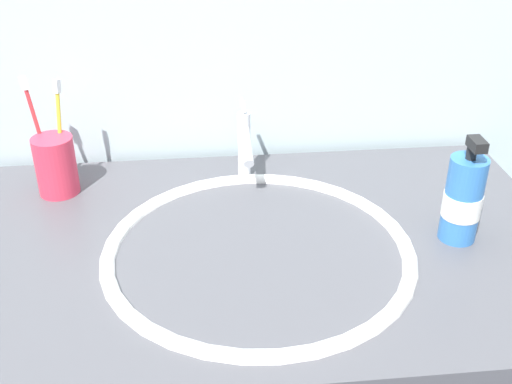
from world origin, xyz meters
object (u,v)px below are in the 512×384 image
(faucet, at_px, (244,144))
(toothbrush_cup, at_px, (56,166))
(toothbrush_red, at_px, (37,127))
(soap_dispenser, at_px, (463,199))
(toothbrush_yellow, at_px, (60,128))

(faucet, relative_size, toothbrush_cup, 1.31)
(faucet, distance_m, toothbrush_cup, 0.34)
(toothbrush_cup, relative_size, toothbrush_red, 0.53)
(faucet, bearing_deg, toothbrush_cup, -177.75)
(toothbrush_red, xyz_separation_m, soap_dispenser, (0.69, -0.25, -0.05))
(toothbrush_red, distance_m, toothbrush_yellow, 0.04)
(faucet, xyz_separation_m, soap_dispenser, (0.32, -0.23, -0.00))
(toothbrush_yellow, height_order, soap_dispenser, toothbrush_yellow)
(toothbrush_yellow, distance_m, soap_dispenser, 0.70)
(toothbrush_cup, height_order, soap_dispenser, soap_dispenser)
(toothbrush_yellow, bearing_deg, soap_dispenser, -20.57)
(faucet, height_order, toothbrush_red, toothbrush_red)
(toothbrush_cup, distance_m, toothbrush_yellow, 0.07)
(toothbrush_yellow, bearing_deg, faucet, -1.87)
(faucet, height_order, toothbrush_cup, faucet)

